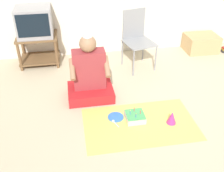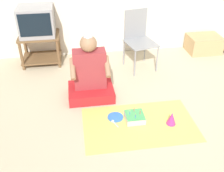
{
  "view_description": "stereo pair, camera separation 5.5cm",
  "coord_description": "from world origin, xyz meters",
  "px_view_note": "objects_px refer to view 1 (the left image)",
  "views": [
    {
      "loc": [
        -1.03,
        -2.11,
        2.03
      ],
      "look_at": [
        -0.58,
        0.46,
        0.35
      ],
      "focal_mm": 42.0,
      "sensor_mm": 36.0,
      "label": 1
    },
    {
      "loc": [
        -0.97,
        -2.12,
        2.03
      ],
      "look_at": [
        -0.58,
        0.46,
        0.35
      ],
      "focal_mm": 42.0,
      "sensor_mm": 36.0,
      "label": 2
    }
  ],
  "objects_px": {
    "person_seated": "(90,76)",
    "party_hat_blue": "(172,118)",
    "tv": "(34,22)",
    "cardboard_box_stack": "(201,43)",
    "birthday_cake": "(135,117)",
    "folding_chair": "(137,36)",
    "paper_plate": "(116,117)"
  },
  "relations": [
    {
      "from": "person_seated",
      "to": "party_hat_blue",
      "type": "bearing_deg",
      "value": -39.66
    },
    {
      "from": "folding_chair",
      "to": "person_seated",
      "type": "height_order",
      "value": "person_seated"
    },
    {
      "from": "cardboard_box_stack",
      "to": "birthday_cake",
      "type": "xyz_separation_m",
      "value": [
        -1.63,
        -1.68,
        -0.1
      ]
    },
    {
      "from": "folding_chair",
      "to": "person_seated",
      "type": "xyz_separation_m",
      "value": [
        -0.81,
        -0.75,
        -0.19
      ]
    },
    {
      "from": "tv",
      "to": "person_seated",
      "type": "xyz_separation_m",
      "value": [
        0.71,
        -1.09,
        -0.39
      ]
    },
    {
      "from": "tv",
      "to": "birthday_cake",
      "type": "height_order",
      "value": "tv"
    },
    {
      "from": "tv",
      "to": "person_seated",
      "type": "bearing_deg",
      "value": -56.78
    },
    {
      "from": "folding_chair",
      "to": "cardboard_box_stack",
      "type": "bearing_deg",
      "value": 14.58
    },
    {
      "from": "birthday_cake",
      "to": "party_hat_blue",
      "type": "xyz_separation_m",
      "value": [
        0.4,
        -0.13,
        0.04
      ]
    },
    {
      "from": "folding_chair",
      "to": "birthday_cake",
      "type": "xyz_separation_m",
      "value": [
        -0.34,
        -1.35,
        -0.45
      ]
    },
    {
      "from": "cardboard_box_stack",
      "to": "person_seated",
      "type": "height_order",
      "value": "person_seated"
    },
    {
      "from": "tv",
      "to": "person_seated",
      "type": "relative_size",
      "value": 0.56
    },
    {
      "from": "tv",
      "to": "party_hat_blue",
      "type": "distance_m",
      "value": 2.48
    },
    {
      "from": "cardboard_box_stack",
      "to": "person_seated",
      "type": "relative_size",
      "value": 0.6
    },
    {
      "from": "folding_chair",
      "to": "person_seated",
      "type": "relative_size",
      "value": 0.96
    },
    {
      "from": "folding_chair",
      "to": "party_hat_blue",
      "type": "relative_size",
      "value": 5.71
    },
    {
      "from": "folding_chair",
      "to": "paper_plate",
      "type": "distance_m",
      "value": 1.47
    },
    {
      "from": "person_seated",
      "to": "party_hat_blue",
      "type": "xyz_separation_m",
      "value": [
        0.87,
        -0.72,
        -0.22
      ]
    },
    {
      "from": "tv",
      "to": "cardboard_box_stack",
      "type": "relative_size",
      "value": 0.94
    },
    {
      "from": "person_seated",
      "to": "party_hat_blue",
      "type": "relative_size",
      "value": 5.95
    },
    {
      "from": "tv",
      "to": "party_hat_blue",
      "type": "bearing_deg",
      "value": -48.81
    },
    {
      "from": "tv",
      "to": "paper_plate",
      "type": "distance_m",
      "value": 1.99
    },
    {
      "from": "folding_chair",
      "to": "tv",
      "type": "bearing_deg",
      "value": 167.56
    },
    {
      "from": "cardboard_box_stack",
      "to": "party_hat_blue",
      "type": "relative_size",
      "value": 3.57
    },
    {
      "from": "tv",
      "to": "cardboard_box_stack",
      "type": "bearing_deg",
      "value": -0.04
    },
    {
      "from": "paper_plate",
      "to": "person_seated",
      "type": "bearing_deg",
      "value": 115.79
    },
    {
      "from": "folding_chair",
      "to": "person_seated",
      "type": "bearing_deg",
      "value": -137.16
    },
    {
      "from": "folding_chair",
      "to": "party_hat_blue",
      "type": "xyz_separation_m",
      "value": [
        0.06,
        -1.47,
        -0.42
      ]
    },
    {
      "from": "person_seated",
      "to": "paper_plate",
      "type": "relative_size",
      "value": 4.92
    },
    {
      "from": "person_seated",
      "to": "cardboard_box_stack",
      "type": "bearing_deg",
      "value": 27.39
    },
    {
      "from": "paper_plate",
      "to": "birthday_cake",
      "type": "bearing_deg",
      "value": -20.11
    },
    {
      "from": "person_seated",
      "to": "paper_plate",
      "type": "bearing_deg",
      "value": -64.21
    }
  ]
}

